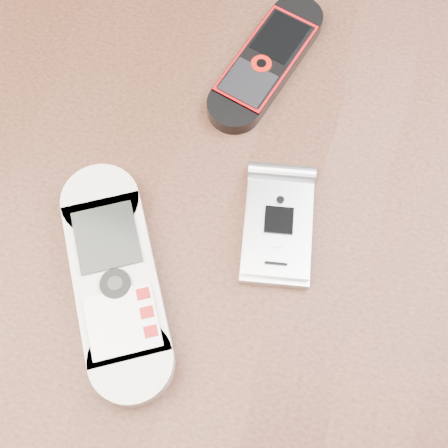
{
  "coord_description": "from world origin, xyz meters",
  "views": [
    {
      "loc": [
        0.05,
        -0.16,
        1.17
      ],
      "look_at": [
        0.01,
        0.0,
        0.76
      ],
      "focal_mm": 50.0,
      "sensor_mm": 36.0,
      "label": 1
    }
  ],
  "objects_px": {
    "nokia_white": "(116,279)",
    "motorola_razr": "(278,227)",
    "table": "(219,271)",
    "nokia_black_red": "(266,62)"
  },
  "relations": [
    {
      "from": "table",
      "to": "motorola_razr",
      "type": "xyz_separation_m",
      "value": [
        0.04,
        0.01,
        0.11
      ]
    },
    {
      "from": "nokia_white",
      "to": "motorola_razr",
      "type": "height_order",
      "value": "nokia_white"
    },
    {
      "from": "nokia_black_red",
      "to": "motorola_razr",
      "type": "xyz_separation_m",
      "value": [
        0.04,
        -0.14,
        0.0
      ]
    },
    {
      "from": "table",
      "to": "nokia_white",
      "type": "distance_m",
      "value": 0.14
    },
    {
      "from": "nokia_white",
      "to": "motorola_razr",
      "type": "xyz_separation_m",
      "value": [
        0.1,
        0.07,
        -0.0
      ]
    },
    {
      "from": "table",
      "to": "nokia_black_red",
      "type": "xyz_separation_m",
      "value": [
        -0.0,
        0.15,
        0.11
      ]
    },
    {
      "from": "table",
      "to": "motorola_razr",
      "type": "bearing_deg",
      "value": 12.76
    },
    {
      "from": "nokia_white",
      "to": "nokia_black_red",
      "type": "height_order",
      "value": "nokia_white"
    },
    {
      "from": "table",
      "to": "nokia_white",
      "type": "bearing_deg",
      "value": -133.0
    },
    {
      "from": "nokia_white",
      "to": "nokia_black_red",
      "type": "distance_m",
      "value": 0.21
    }
  ]
}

